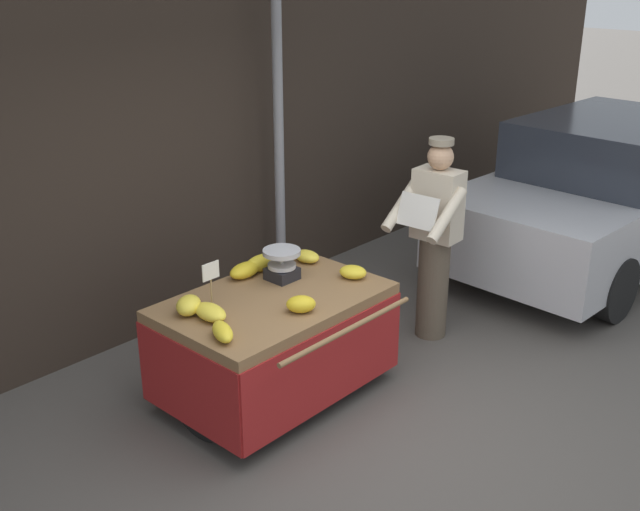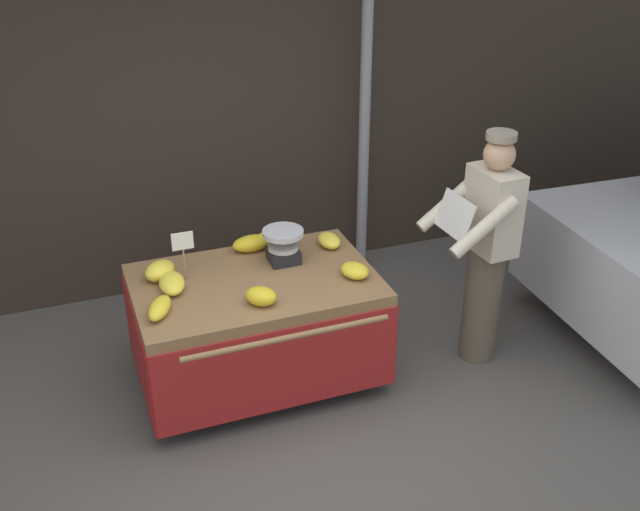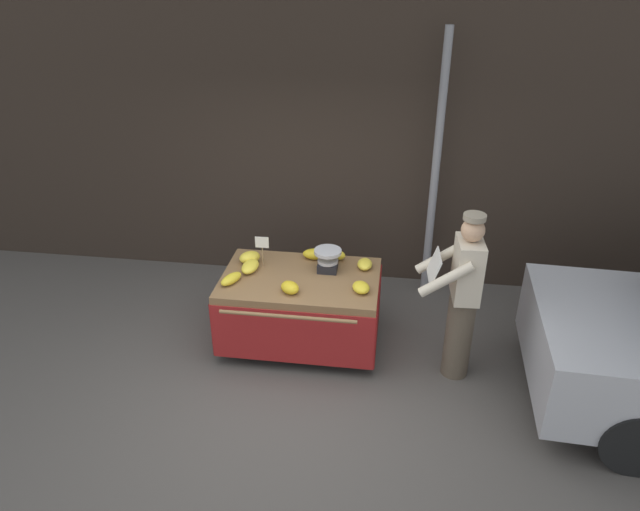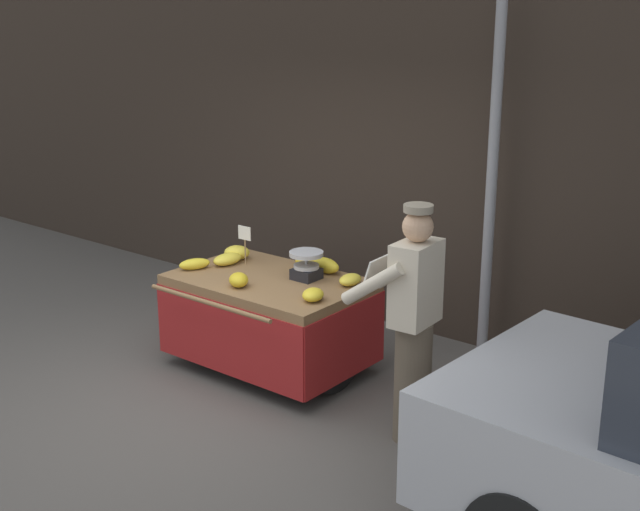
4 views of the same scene
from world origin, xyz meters
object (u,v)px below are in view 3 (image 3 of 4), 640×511
(banana_bunch_0, at_px, (316,254))
(banana_bunch_2, at_px, (231,279))
(banana_bunch_7, at_px, (332,254))
(weighing_scale, at_px, (328,260))
(banana_bunch_1, at_px, (250,266))
(banana_bunch_4, at_px, (290,288))
(vendor_person, at_px, (462,297))
(price_sign, at_px, (262,245))
(banana_bunch_5, at_px, (250,257))
(street_pole, at_px, (435,172))
(banana_cart, at_px, (301,295))
(banana_bunch_3, at_px, (361,287))
(banana_bunch_6, at_px, (365,264))

(banana_bunch_0, relative_size, banana_bunch_2, 1.04)
(banana_bunch_2, distance_m, banana_bunch_7, 1.11)
(weighing_scale, height_order, banana_bunch_0, weighing_scale)
(banana_bunch_1, distance_m, banana_bunch_4, 0.61)
(banana_bunch_1, relative_size, vendor_person, 0.17)
(banana_bunch_0, height_order, banana_bunch_1, banana_bunch_0)
(price_sign, xyz_separation_m, banana_bunch_5, (-0.15, 0.06, -0.18))
(street_pole, xyz_separation_m, banana_bunch_0, (-1.22, -0.86, -0.67))
(price_sign, bearing_deg, weighing_scale, 0.84)
(weighing_scale, distance_m, banana_bunch_5, 0.84)
(weighing_scale, bearing_deg, price_sign, -179.16)
(banana_bunch_5, distance_m, vendor_person, 2.20)
(street_pole, height_order, price_sign, street_pole)
(price_sign, relative_size, banana_bunch_1, 1.20)
(banana_bunch_7, bearing_deg, banana_bunch_4, -113.80)
(vendor_person, bearing_deg, street_pole, 99.13)
(street_pole, bearing_deg, banana_bunch_7, -140.72)
(banana_cart, xyz_separation_m, banana_bunch_5, (-0.57, 0.22, 0.28))
(banana_bunch_7, bearing_deg, banana_bunch_5, -167.76)
(price_sign, xyz_separation_m, banana_bunch_7, (0.69, 0.24, -0.18))
(price_sign, distance_m, banana_bunch_2, 0.49)
(street_pole, distance_m, banana_bunch_7, 1.51)
(street_pole, height_order, banana_cart, street_pole)
(banana_bunch_3, bearing_deg, weighing_scale, 134.79)
(weighing_scale, relative_size, banana_bunch_1, 0.99)
(banana_bunch_2, bearing_deg, banana_bunch_7, 33.78)
(banana_cart, distance_m, banana_bunch_0, 0.50)
(banana_bunch_2, bearing_deg, banana_bunch_0, 39.38)
(banana_bunch_1, bearing_deg, banana_bunch_5, 105.33)
(weighing_scale, bearing_deg, banana_bunch_2, -157.03)
(weighing_scale, height_order, banana_bunch_1, weighing_scale)
(banana_bunch_4, bearing_deg, weighing_scale, 57.97)
(street_pole, bearing_deg, banana_bunch_0, -144.87)
(street_pole, distance_m, price_sign, 2.12)
(banana_bunch_2, xyz_separation_m, banana_bunch_5, (0.08, 0.44, 0.02))
(banana_bunch_2, bearing_deg, banana_bunch_1, 64.99)
(banana_bunch_0, relative_size, banana_bunch_7, 0.95)
(banana_bunch_1, height_order, banana_bunch_2, banana_bunch_1)
(banana_bunch_0, xyz_separation_m, banana_bunch_1, (-0.63, -0.35, -0.01))
(street_pole, distance_m, banana_bunch_2, 2.56)
(street_pole, height_order, banana_bunch_5, street_pole)
(banana_cart, xyz_separation_m, banana_bunch_4, (-0.05, -0.31, 0.28))
(vendor_person, bearing_deg, banana_bunch_6, 149.47)
(banana_cart, bearing_deg, banana_bunch_4, -98.32)
(banana_bunch_1, height_order, banana_bunch_7, banana_bunch_7)
(banana_cart, height_order, banana_bunch_5, banana_bunch_5)
(price_sign, relative_size, banana_bunch_6, 1.54)
(banana_bunch_3, xyz_separation_m, banana_bunch_6, (0.00, 0.47, -0.00))
(street_pole, height_order, vendor_person, street_pole)
(banana_bunch_6, bearing_deg, banana_bunch_2, -159.25)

